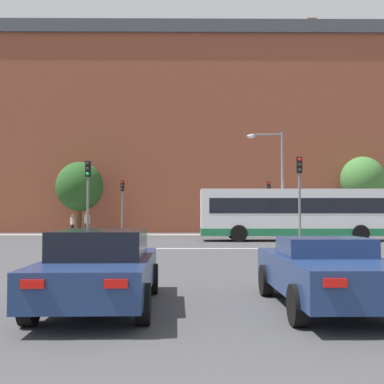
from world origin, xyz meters
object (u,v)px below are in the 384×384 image
object	(u,v)px
car_roadster_right	(326,271)
traffic_light_near_left	(88,189)
traffic_light_near_right	(300,187)
pedestrian_walking_west	(258,222)
traffic_light_far_left	(122,198)
street_lamp_junction	(276,173)
car_saloon_left	(101,267)
traffic_light_far_right	(269,199)
pedestrian_walking_east	(87,221)
pedestrian_waiting	(73,222)
bus_crossing_lead	(295,213)

from	to	relation	value
car_roadster_right	traffic_light_near_left	distance (m)	17.37
traffic_light_near_right	pedestrian_walking_west	world-z (taller)	traffic_light_near_right
traffic_light_far_left	street_lamp_junction	size ratio (longest dim) A/B	0.63
traffic_light_near_left	car_saloon_left	bearing A→B (deg)	-77.29
traffic_light_far_right	street_lamp_junction	world-z (taller)	street_lamp_junction
street_lamp_junction	pedestrian_walking_east	distance (m)	16.33
traffic_light_far_right	pedestrian_walking_east	xyz separation A→B (m)	(-14.15, 0.98, -1.68)
traffic_light_far_right	pedestrian_waiting	bearing A→B (deg)	175.74
traffic_light_near_left	traffic_light_far_right	bearing A→B (deg)	48.42
traffic_light_far_left	traffic_light_near_right	bearing A→B (deg)	-50.82
traffic_light_far_left	street_lamp_junction	distance (m)	13.10
car_roadster_right	bus_crossing_lead	world-z (taller)	bus_crossing_lead
bus_crossing_lead	traffic_light_far_right	bearing A→B (deg)	2.53
traffic_light_far_left	pedestrian_walking_east	distance (m)	3.57
traffic_light_far_right	pedestrian_walking_east	distance (m)	14.28
traffic_light_far_right	pedestrian_waiting	distance (m)	15.47
pedestrian_walking_west	bus_crossing_lead	bearing A→B (deg)	84.65
street_lamp_junction	pedestrian_walking_east	size ratio (longest dim) A/B	3.61
traffic_light_far_left	pedestrian_walking_west	xyz separation A→B (m)	(10.50, 0.70, -1.81)
traffic_light_far_right	street_lamp_junction	bearing A→B (deg)	-96.60
traffic_light_far_left	car_roadster_right	bearing A→B (deg)	-74.96
traffic_light_far_left	pedestrian_waiting	size ratio (longest dim) A/B	2.56
car_roadster_right	traffic_light_far_left	size ratio (longest dim) A/B	1.06
traffic_light_near_left	pedestrian_walking_west	world-z (taller)	traffic_light_near_left
bus_crossing_lead	traffic_light_far_left	bearing A→B (deg)	57.53
car_saloon_left	pedestrian_waiting	xyz separation A→B (m)	(-7.53, 29.18, 0.22)
car_roadster_right	pedestrian_walking_west	distance (m)	28.87
bus_crossing_lead	traffic_light_near_right	distance (m)	5.84
bus_crossing_lead	pedestrian_walking_east	xyz separation A→B (m)	(-14.48, 8.48, -0.60)
car_roadster_right	traffic_light_near_left	size ratio (longest dim) A/B	1.02
bus_crossing_lead	pedestrian_walking_west	bearing A→B (deg)	7.55
pedestrian_walking_west	pedestrian_walking_east	bearing A→B (deg)	-14.71
street_lamp_junction	pedestrian_walking_west	xyz separation A→B (m)	(0.21, 8.71, -3.08)
traffic_light_far_right	street_lamp_junction	size ratio (longest dim) A/B	0.62
street_lamp_junction	pedestrian_walking_east	bearing A→B (deg)	145.34
traffic_light_near_right	pedestrian_walking_east	xyz separation A→B (m)	(-13.47, 14.08, -1.92)
car_roadster_right	traffic_light_near_right	distance (m)	15.54
car_saloon_left	pedestrian_walking_east	xyz separation A→B (m)	(-6.36, 29.01, 0.35)
pedestrian_walking_east	car_roadster_right	bearing A→B (deg)	120.96
pedestrian_waiting	traffic_light_near_left	bearing A→B (deg)	-148.99
traffic_light_far_left	traffic_light_near_right	world-z (taller)	traffic_light_near_right
street_lamp_junction	pedestrian_walking_west	bearing A→B (deg)	88.65
pedestrian_waiting	street_lamp_junction	bearing A→B (deg)	-108.27
bus_crossing_lead	pedestrian_waiting	distance (m)	17.90
street_lamp_junction	pedestrian_waiting	distance (m)	17.40
bus_crossing_lead	pedestrian_walking_west	xyz separation A→B (m)	(-1.07, 8.06, -0.68)
traffic_light_near_left	pedestrian_walking_west	xyz separation A→B (m)	(10.51, 13.24, -1.90)
car_roadster_right	car_saloon_left	bearing A→B (deg)	177.31
pedestrian_walking_west	car_saloon_left	bearing A→B (deg)	63.24
traffic_light_near_right	traffic_light_near_left	distance (m)	10.59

